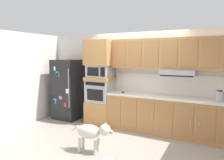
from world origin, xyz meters
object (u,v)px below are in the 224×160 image
screwdriver (123,92)px  dog_food_bowl (108,160)px  built_in_oven (100,91)px  dog (92,132)px  refrigerator (68,89)px  electric_kettle (220,96)px  microwave (100,71)px

screwdriver → dog_food_bowl: bearing=-74.0°
built_in_oven → dog_food_bowl: bearing=-56.2°
screwdriver → dog_food_bowl: size_ratio=0.84×
dog → dog_food_bowl: dog is taller
dog → dog_food_bowl: 0.62m
dog → screwdriver: bearing=85.6°
refrigerator → electric_kettle: size_ratio=7.33×
electric_kettle → dog: (-2.16, -1.61, -0.62)m
microwave → dog: bearing=-64.5°
refrigerator → screwdriver: refrigerator is taller
screwdriver → dog: 1.69m
electric_kettle → dog_food_bowl: (-1.71, -1.80, -1.00)m
screwdriver → electric_kettle: bearing=0.1°
screwdriver → dog_food_bowl: (0.52, -1.80, -0.90)m
microwave → electric_kettle: size_ratio=2.68×
microwave → screwdriver: microwave is taller
built_in_oven → electric_kettle: built_in_oven is taller
microwave → dog: microwave is taller
dog → electric_kettle: bearing=29.9°
microwave → electric_kettle: (2.95, -0.05, -0.43)m
built_in_oven → dog: built_in_oven is taller
built_in_oven → screwdriver: built_in_oven is taller
built_in_oven → electric_kettle: (2.95, -0.05, 0.13)m
refrigerator → dog: refrigerator is taller
built_in_oven → dog: (0.79, -1.66, -0.49)m
refrigerator → screwdriver: 1.81m
refrigerator → dog_food_bowl: refrigerator is taller
built_in_oven → dog_food_bowl: size_ratio=3.50×
built_in_oven → microwave: bearing=-0.8°
built_in_oven → dog: bearing=-64.5°
dog → dog_food_bowl: size_ratio=4.53×
dog → dog_food_bowl: (0.45, -0.19, -0.38)m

